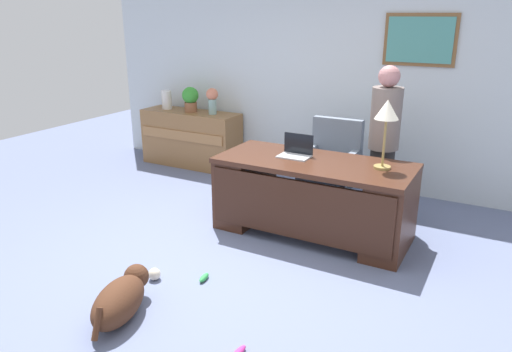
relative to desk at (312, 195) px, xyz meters
name	(u,v)px	position (x,y,z in m)	size (l,w,h in m)	color
ground_plane	(230,259)	(-0.45, -0.86, -0.43)	(12.00, 12.00, 0.00)	slate
back_wall	(334,81)	(-0.44, 1.74, 0.92)	(7.00, 0.16, 2.70)	silver
desk	(312,195)	(0.00, 0.00, 0.00)	(1.95, 0.86, 0.79)	#422316
credenza	(191,139)	(-2.51, 1.39, -0.02)	(1.51, 0.50, 0.82)	olive
armchair	(331,167)	(-0.13, 0.90, 0.03)	(0.60, 0.59, 1.02)	slate
person_standing	(383,143)	(0.50, 0.75, 0.44)	(0.32, 0.32, 1.69)	#262323
dog_lying	(121,299)	(-0.70, -2.03, -0.28)	(0.46, 0.76, 0.30)	#472819
laptop	(296,151)	(-0.23, 0.10, 0.41)	(0.32, 0.22, 0.23)	#B2B5BA
desk_lamp	(387,114)	(0.66, 0.11, 0.88)	(0.22, 0.22, 0.65)	#9E8447
vase_with_flowers	(212,99)	(-2.11, 1.39, 0.60)	(0.17, 0.17, 0.37)	#84A89F
vase_empty	(167,100)	(-2.93, 1.39, 0.53)	(0.15, 0.15, 0.28)	silver
potted_plant	(190,98)	(-2.50, 1.39, 0.58)	(0.24, 0.24, 0.36)	brown
dog_toy_ball	(154,274)	(-0.83, -1.49, -0.38)	(0.11, 0.11, 0.11)	beige
dog_toy_bone	(204,278)	(-0.45, -1.30, -0.41)	(0.15, 0.05, 0.05)	green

